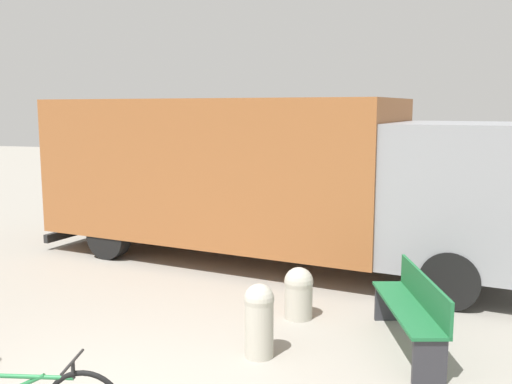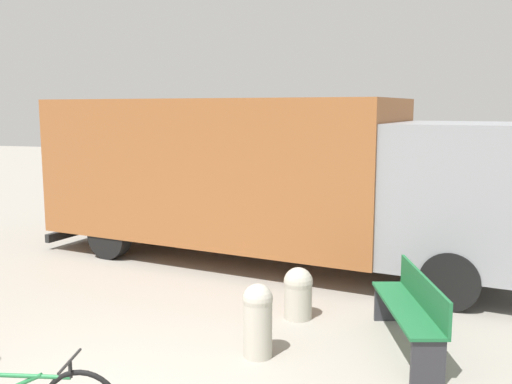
{
  "view_description": "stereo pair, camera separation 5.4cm",
  "coord_description": "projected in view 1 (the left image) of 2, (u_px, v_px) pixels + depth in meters",
  "views": [
    {
      "loc": [
        2.67,
        -3.92,
        2.72
      ],
      "look_at": [
        0.48,
        3.9,
        1.51
      ],
      "focal_mm": 40.0,
      "sensor_mm": 36.0,
      "label": 1
    },
    {
      "loc": [
        2.72,
        -3.91,
        2.72
      ],
      "look_at": [
        0.48,
        3.9,
        1.51
      ],
      "focal_mm": 40.0,
      "sensor_mm": 36.0,
      "label": 2
    }
  ],
  "objects": [
    {
      "name": "delivery_truck",
      "position": [
        265.0,
        174.0,
        9.94
      ],
      "size": [
        8.76,
        3.9,
        2.86
      ],
      "rotation": [
        0.0,
        0.0,
        -0.18
      ],
      "color": "#99592D",
      "rests_on": "ground"
    },
    {
      "name": "park_bench",
      "position": [
        413.0,
        307.0,
        6.42
      ],
      "size": [
        0.89,
        1.86,
        0.86
      ],
      "rotation": [
        0.0,
        0.0,
        1.85
      ],
      "color": "#1E6638",
      "rests_on": "ground"
    },
    {
      "name": "bollard_near_bench",
      "position": [
        259.0,
        317.0,
        6.22
      ],
      "size": [
        0.33,
        0.33,
        0.82
      ],
      "color": "#B2AD9E",
      "rests_on": "ground"
    },
    {
      "name": "bollard_far_bench",
      "position": [
        299.0,
        292.0,
        7.38
      ],
      "size": [
        0.38,
        0.38,
        0.67
      ],
      "color": "#B2AD9E",
      "rests_on": "ground"
    }
  ]
}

